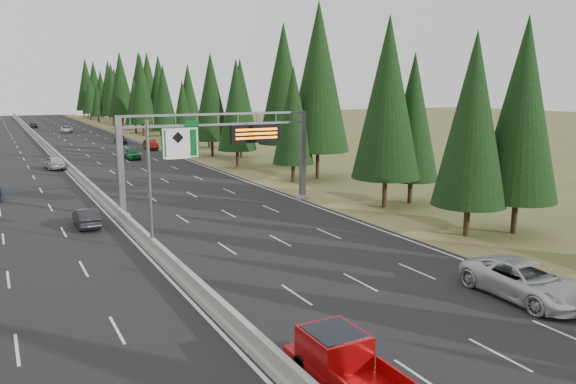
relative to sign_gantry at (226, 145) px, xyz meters
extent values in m
cube|color=black|center=(-8.92, 45.12, -5.23)|extent=(32.00, 260.00, 0.08)
cube|color=olive|center=(8.88, 45.12, -5.24)|extent=(3.60, 260.00, 0.06)
cube|color=gray|center=(-8.92, 45.12, -5.04)|extent=(0.70, 260.00, 0.30)
cube|color=gray|center=(-8.92, 45.12, -4.64)|extent=(0.30, 260.00, 0.60)
cube|color=slate|center=(-8.57, 0.12, -1.29)|extent=(0.45, 0.45, 7.80)
cube|color=gray|center=(-8.57, 0.12, -5.04)|extent=(0.90, 0.90, 0.30)
cube|color=slate|center=(7.28, 0.12, -1.29)|extent=(0.45, 0.45, 7.80)
cube|color=gray|center=(7.28, 0.12, -5.04)|extent=(0.90, 0.90, 0.30)
cube|color=slate|center=(-0.64, 0.12, 2.53)|extent=(15.85, 0.35, 0.16)
cube|color=slate|center=(-0.64, 0.12, 1.69)|extent=(15.85, 0.35, 0.16)
cube|color=#054C19|center=(-3.92, -0.13, 0.36)|extent=(3.00, 0.10, 2.50)
cube|color=silver|center=(-3.92, -0.19, 0.36)|extent=(2.85, 0.02, 2.35)
cube|color=#054C19|center=(-2.92, -0.13, 1.86)|extent=(1.10, 0.10, 0.45)
cube|color=black|center=(2.58, -0.18, 0.86)|extent=(4.50, 0.40, 1.50)
cube|color=orange|center=(2.58, -0.40, 1.21)|extent=(3.80, 0.02, 0.18)
cube|color=orange|center=(2.58, -0.40, 0.86)|extent=(3.80, 0.02, 0.18)
cube|color=orange|center=(2.58, -0.40, 0.51)|extent=(3.80, 0.02, 0.18)
cylinder|color=slate|center=(-8.92, -9.88, -1.19)|extent=(0.20, 0.20, 8.00)
cube|color=gray|center=(-8.92, -9.88, -5.09)|extent=(0.50, 0.50, 0.20)
cube|color=slate|center=(-7.92, -9.88, 2.41)|extent=(2.00, 0.15, 0.15)
cube|color=silver|center=(-7.12, -10.00, 1.31)|extent=(1.50, 0.06, 1.80)
cylinder|color=black|center=(10.81, -16.13, -4.18)|extent=(0.40, 0.40, 2.18)
cone|color=black|center=(10.81, -16.13, 2.63)|extent=(4.90, 4.90, 11.44)
cylinder|color=black|center=(14.33, -17.07, -4.10)|extent=(0.40, 0.40, 2.35)
cone|color=black|center=(14.33, -17.07, 3.24)|extent=(5.28, 5.28, 12.32)
cylinder|color=black|center=(11.72, -6.02, -4.01)|extent=(0.40, 0.40, 2.51)
cone|color=black|center=(11.72, -6.02, 3.84)|extent=(5.66, 5.66, 13.20)
cylinder|color=black|center=(14.71, -5.71, -4.24)|extent=(0.40, 0.40, 2.06)
cone|color=black|center=(14.71, -5.71, 2.20)|extent=(4.64, 4.64, 10.82)
cylinder|color=black|center=(11.10, 8.88, -4.29)|extent=(0.40, 0.40, 1.95)
cone|color=black|center=(11.10, 8.88, 1.81)|extent=(4.39, 4.39, 10.25)
cylinder|color=black|center=(14.54, 9.59, -3.75)|extent=(0.40, 0.40, 3.04)
cone|color=black|center=(14.54, 9.59, 5.74)|extent=(6.84, 6.84, 15.95)
cylinder|color=black|center=(10.19, 21.87, -4.19)|extent=(0.40, 0.40, 2.15)
cone|color=black|center=(10.19, 21.87, 2.54)|extent=(4.84, 4.84, 11.30)
cylinder|color=black|center=(15.88, 20.21, -3.84)|extent=(0.40, 0.40, 2.86)
cone|color=black|center=(15.88, 20.21, 5.08)|extent=(6.43, 6.43, 14.99)
cylinder|color=black|center=(11.24, 33.60, -4.09)|extent=(0.40, 0.40, 2.36)
cone|color=black|center=(11.24, 33.60, 3.30)|extent=(5.32, 5.32, 12.41)
cylinder|color=black|center=(14.51, 30.67, -4.15)|extent=(0.40, 0.40, 2.23)
cone|color=black|center=(14.51, 30.67, 2.83)|extent=(5.03, 5.03, 11.73)
cylinder|color=black|center=(11.06, 46.40, -4.38)|extent=(0.40, 0.40, 1.78)
cone|color=black|center=(11.06, 46.40, 1.18)|extent=(4.00, 4.00, 9.34)
cylinder|color=black|center=(15.15, 45.55, -4.21)|extent=(0.40, 0.40, 2.11)
cone|color=black|center=(15.15, 45.55, 2.40)|extent=(4.76, 4.76, 11.10)
cylinder|color=black|center=(10.94, 56.94, -4.16)|extent=(0.40, 0.40, 2.22)
cone|color=black|center=(10.94, 56.94, 2.78)|extent=(5.00, 5.00, 11.66)
cylinder|color=black|center=(15.55, 57.07, -4.14)|extent=(0.40, 0.40, 2.26)
cone|color=black|center=(15.55, 57.07, 2.93)|extent=(5.09, 5.09, 11.87)
cylinder|color=black|center=(10.72, 71.97, -3.96)|extent=(0.40, 0.40, 2.62)
cone|color=black|center=(10.72, 71.97, 4.21)|extent=(5.89, 5.89, 13.73)
cylinder|color=black|center=(14.37, 72.11, -3.95)|extent=(0.40, 0.40, 2.63)
cone|color=black|center=(14.37, 72.11, 4.27)|extent=(5.92, 5.92, 13.81)
cylinder|color=black|center=(11.25, 80.85, -4.30)|extent=(0.40, 0.40, 1.94)
cone|color=black|center=(11.25, 80.85, 1.76)|extent=(4.36, 4.36, 10.18)
cylinder|color=black|center=(15.04, 83.70, -3.86)|extent=(0.40, 0.40, 2.81)
cone|color=black|center=(15.04, 83.70, 4.93)|extent=(6.33, 6.33, 14.78)
cylinder|color=black|center=(11.37, 94.52, -3.81)|extent=(0.40, 0.40, 2.91)
cone|color=black|center=(11.37, 94.52, 5.27)|extent=(6.54, 6.54, 15.27)
cylinder|color=black|center=(15.93, 94.97, -3.79)|extent=(0.40, 0.40, 2.96)
cone|color=black|center=(15.93, 94.97, 5.45)|extent=(6.65, 6.65, 15.53)
cylinder|color=black|center=(11.98, 108.75, -3.98)|extent=(0.40, 0.40, 2.57)
cone|color=black|center=(11.98, 108.75, 4.06)|extent=(5.79, 5.79, 13.51)
cylinder|color=black|center=(14.61, 109.56, -4.03)|extent=(0.40, 0.40, 2.48)
cone|color=black|center=(14.61, 109.56, 3.71)|extent=(5.57, 5.57, 13.00)
cylinder|color=black|center=(10.47, 121.99, -4.39)|extent=(0.40, 0.40, 1.77)
cone|color=black|center=(10.47, 121.99, 1.13)|extent=(3.97, 3.97, 9.27)
cylinder|color=black|center=(14.71, 118.77, -4.05)|extent=(0.40, 0.40, 2.43)
cone|color=black|center=(14.71, 118.77, 3.54)|extent=(5.47, 5.47, 12.75)
cylinder|color=black|center=(10.14, 133.00, -4.23)|extent=(0.40, 0.40, 2.08)
cone|color=black|center=(10.14, 133.00, 2.27)|extent=(4.68, 4.68, 10.92)
cylinder|color=black|center=(15.68, 132.32, -3.85)|extent=(0.40, 0.40, 2.84)
cone|color=black|center=(15.68, 132.32, 5.03)|extent=(6.39, 6.39, 14.92)
cylinder|color=black|center=(11.04, 143.84, -3.77)|extent=(0.40, 0.40, 3.00)
cone|color=black|center=(11.04, 143.84, 5.62)|extent=(6.76, 6.76, 15.77)
cylinder|color=black|center=(15.73, 145.66, -4.04)|extent=(0.40, 0.40, 2.45)
cone|color=black|center=(15.73, 145.66, 3.61)|extent=(5.51, 5.51, 12.85)
cylinder|color=black|center=(11.65, 156.48, -4.22)|extent=(0.40, 0.40, 2.11)
cone|color=black|center=(11.65, 156.48, 2.36)|extent=(4.74, 4.74, 11.05)
cylinder|color=black|center=(15.47, 156.49, -3.78)|extent=(0.40, 0.40, 2.97)
cone|color=black|center=(15.47, 156.49, 5.51)|extent=(6.69, 6.69, 15.61)
imported|color=silver|center=(4.66, -25.88, -4.31)|extent=(3.14, 6.42, 1.76)
cylinder|color=black|center=(-8.25, -27.31, -4.80)|extent=(0.30, 0.79, 0.79)
cylinder|color=black|center=(-6.58, -27.31, -4.80)|extent=(0.30, 0.79, 0.79)
cube|color=#8F0809|center=(-7.42, -28.88, -4.65)|extent=(1.97, 5.51, 0.30)
cube|color=#8F0809|center=(-7.42, -28.00, -3.96)|extent=(1.87, 2.16, 1.08)
cube|color=black|center=(-7.42, -28.00, -3.66)|extent=(1.67, 1.87, 0.54)
cube|color=#8F0809|center=(-6.48, -30.36, -4.30)|extent=(0.10, 2.36, 0.59)
imported|color=#155F2C|center=(0.19, 35.52, -4.43)|extent=(2.05, 4.54, 1.51)
imported|color=#63140E|center=(5.58, 46.37, -4.43)|extent=(1.79, 4.69, 1.53)
imported|color=black|center=(3.26, 58.26, -4.50)|extent=(2.38, 4.90, 1.37)
imported|color=silver|center=(-2.04, 88.21, -4.45)|extent=(2.96, 5.52, 1.47)
imported|color=black|center=(-7.42, 107.10, -4.51)|extent=(1.73, 4.06, 1.37)
imported|color=black|center=(-11.50, -1.59, -4.51)|extent=(1.47, 4.12, 1.36)
imported|color=#B3B3B3|center=(-10.42, 30.32, -4.40)|extent=(2.31, 4.80, 1.58)
camera|label=1|loc=(-17.15, -42.93, 4.73)|focal=35.00mm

